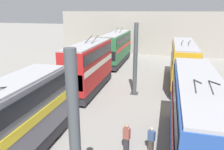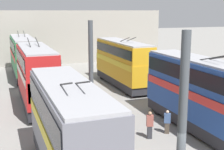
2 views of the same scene
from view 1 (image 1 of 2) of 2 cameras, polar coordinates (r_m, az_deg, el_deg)
depot_back_wall at (r=42.27m, az=10.46°, el=10.56°), size 0.50×36.00×8.05m
support_column_near at (r=8.58m, az=-9.55°, el=-18.27°), size 0.76×0.76×7.19m
support_column_far at (r=21.79m, az=6.10°, el=3.65°), size 0.76×0.76×7.19m
bus_left_near at (r=12.97m, az=21.14°, el=-10.00°), size 10.72×2.54×5.51m
bus_left_far at (r=25.99m, az=18.06°, el=3.41°), size 10.63×2.54×5.45m
bus_right_near at (r=12.84m, az=-25.84°, el=-11.27°), size 9.46×2.54×5.34m
bus_right_mid at (r=22.82m, az=-6.09°, el=2.76°), size 9.19×2.54×5.70m
bus_right_far at (r=34.75m, az=1.25°, el=7.52°), size 11.21×2.54×5.53m
person_aisle_midway at (r=13.78m, az=3.82°, el=-15.80°), size 0.35×0.47×1.80m
person_by_left_row at (r=14.00m, az=10.23°, el=-16.05°), size 0.41×0.48×1.60m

